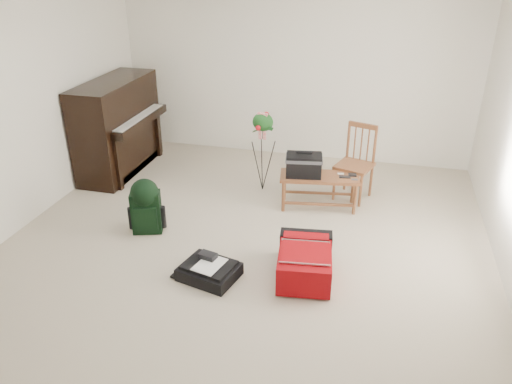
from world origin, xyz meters
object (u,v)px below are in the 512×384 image
(piano, at_px, (119,128))
(green_backpack, at_px, (145,204))
(red_suitcase, at_px, (306,258))
(flower_stand, at_px, (263,152))
(bench, at_px, (309,168))
(black_duffel, at_px, (209,270))
(dining_chair, at_px, (355,163))

(piano, xyz_separation_m, green_backpack, (1.08, -1.48, -0.26))
(red_suitcase, height_order, flower_stand, flower_stand)
(bench, relative_size, black_duffel, 1.62)
(flower_stand, bearing_deg, dining_chair, 13.41)
(dining_chair, distance_m, red_suitcase, 1.81)
(bench, xyz_separation_m, red_suitcase, (0.20, -1.37, -0.33))
(piano, relative_size, green_backpack, 2.43)
(dining_chair, height_order, black_duffel, dining_chair)
(dining_chair, height_order, red_suitcase, dining_chair)
(green_backpack, bearing_deg, dining_chair, 15.60)
(green_backpack, relative_size, flower_stand, 0.59)
(dining_chair, bearing_deg, flower_stand, -157.97)
(piano, distance_m, bench, 2.71)
(red_suitcase, xyz_separation_m, black_duffel, (-0.87, -0.29, -0.09))
(black_duffel, bearing_deg, piano, 147.24)
(dining_chair, distance_m, black_duffel, 2.39)
(dining_chair, bearing_deg, bench, -124.29)
(dining_chair, xyz_separation_m, green_backpack, (-2.10, -1.41, -0.11))
(green_backpack, bearing_deg, bench, 14.36)
(piano, xyz_separation_m, red_suitcase, (2.88, -1.83, -0.43))
(red_suitcase, bearing_deg, dining_chair, 72.97)
(red_suitcase, xyz_separation_m, flower_stand, (-0.83, 1.68, 0.35))
(black_duffel, bearing_deg, dining_chair, 74.14)
(red_suitcase, xyz_separation_m, green_backpack, (-1.80, 0.35, 0.18))
(black_duffel, distance_m, green_backpack, 1.16)
(bench, distance_m, flower_stand, 0.70)
(dining_chair, bearing_deg, piano, -163.11)
(black_duffel, bearing_deg, red_suitcase, 32.40)
(piano, bearing_deg, flower_stand, -4.02)
(flower_stand, bearing_deg, red_suitcase, -54.27)
(piano, xyz_separation_m, bench, (2.67, -0.45, -0.10))
(black_duffel, xyz_separation_m, flower_stand, (0.03, 1.97, 0.43))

